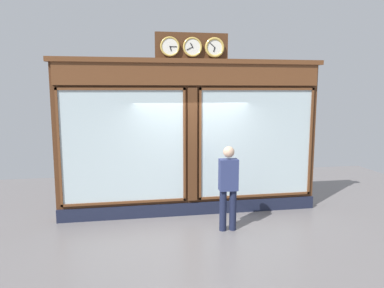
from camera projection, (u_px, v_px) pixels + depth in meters
ground_plane at (225, 277)px, 5.43m from camera, size 14.00×14.00×0.00m
shop_facade at (191, 138)px, 8.03m from camera, size 5.90×0.42×3.96m
pedestrian at (228, 185)px, 7.12m from camera, size 0.37×0.23×1.69m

